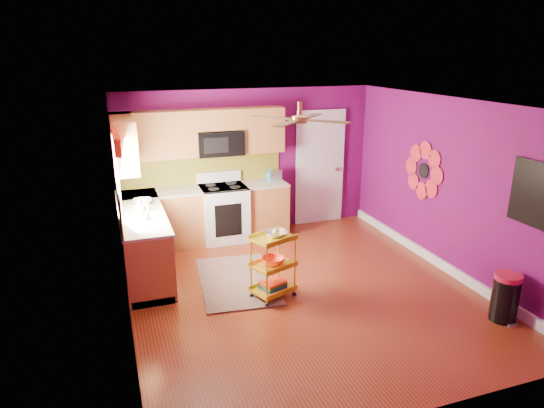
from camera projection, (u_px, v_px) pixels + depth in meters
name	position (u px, v px, depth m)	size (l,w,h in m)	color
ground	(302.00, 290.00, 6.58)	(5.00, 5.00, 0.00)	maroon
room_envelope	(307.00, 173.00, 6.09)	(4.54, 5.04, 2.52)	#610B52
lower_cabinets	(180.00, 227.00, 7.66)	(2.81, 2.31, 0.94)	#9C5C2A
electric_range	(224.00, 212.00, 8.21)	(0.76, 0.66, 1.13)	white
upper_cabinetry	(178.00, 138.00, 7.60)	(2.80, 2.30, 1.26)	#9C5C2A
left_window	(116.00, 161.00, 6.30)	(0.08, 1.35, 1.08)	white
panel_door	(320.00, 169.00, 8.91)	(0.95, 0.11, 2.15)	white
right_wall_art	(466.00, 180.00, 6.53)	(0.04, 2.74, 1.04)	black
ceiling_fan	(300.00, 119.00, 6.06)	(1.01, 1.01, 0.26)	#BF8C3F
shag_rug	(237.00, 280.00, 6.82)	(1.02, 1.66, 0.02)	black
rolling_cart	(273.00, 263.00, 6.26)	(0.62, 0.54, 0.95)	yellow
trash_can	(505.00, 297.00, 5.77)	(0.32, 0.35, 0.60)	black
teal_kettle	(271.00, 176.00, 8.42)	(0.18, 0.18, 0.21)	teal
toaster	(275.00, 175.00, 8.42)	(0.22, 0.15, 0.18)	beige
soap_bottle_a	(146.00, 204.00, 6.86)	(0.08, 0.08, 0.17)	#EA3F72
soap_bottle_b	(139.00, 206.00, 6.76)	(0.14, 0.14, 0.18)	white
counter_dish	(143.00, 202.00, 7.16)	(0.28, 0.28, 0.07)	white
counter_cup	(145.00, 216.00, 6.50)	(0.12, 0.12, 0.10)	white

